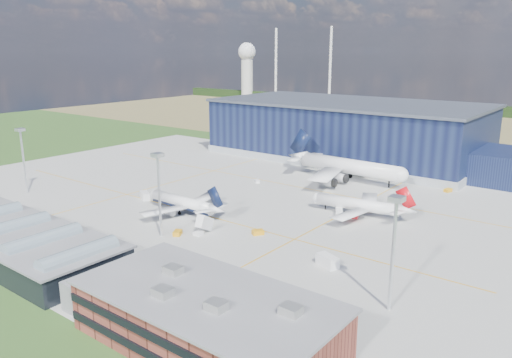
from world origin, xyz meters
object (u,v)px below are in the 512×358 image
Objects in this scene: gse_cart_a at (208,207)px; car_a at (239,308)px; light_mast_center at (159,181)px; car_b at (295,330)px; airstair at (205,227)px; gse_tug_b at (258,232)px; airliner_navy at (182,196)px; gse_van_b at (339,212)px; light_mast_east at (394,235)px; airliner_widebody at (350,159)px; gse_tug_c at (448,190)px; airliner_red at (357,198)px; gse_cart_b at (257,181)px; gse_van_a at (145,196)px; ops_building at (207,319)px; gse_van_c at (327,261)px; gse_tug_a at (178,233)px; hangar at (352,133)px; light_mast_west at (22,150)px.

car_a is at bearing -23.71° from gse_cart_a.
light_mast_center reaches higher than car_b.
gse_tug_b is at bearing 20.70° from airstair.
airliner_navy is 7.27× the size of gse_van_b.
light_mast_east reaches higher than airliner_widebody.
airliner_navy is (-10.27, 18.00, -10.18)m from light_mast_center.
airliner_red is at bearing -90.92° from gse_tug_c.
gse_van_a is at bearing -167.55° from gse_cart_b.
ops_building is 14.01× the size of car_b.
airstair is at bearing 133.82° from ops_building.
airliner_widebody is at bearing -151.83° from gse_tug_c.
airliner_widebody is (-32.70, 115.00, 3.87)m from ops_building.
light_mast_east is at bearing -1.55° from gse_cart_a.
ops_building is 108.42m from gse_cart_b.
airliner_widebody reaches higher than gse_tug_c.
ops_building is at bearing -176.20° from car_a.
gse_tug_c is 81.66m from gse_van_c.
gse_tug_a is (-42.03, 33.19, -4.14)m from ops_building.
ops_building is (52.20, -154.81, -6.82)m from hangar.
light_mast_center is 30.09m from gse_tug_b.
gse_tug_a is 21.89m from gse_tug_b.
light_mast_center is 39.56m from gse_van_a.
car_a is (8.46, -66.67, -4.69)m from airliner_red.
car_b is (61.46, -43.46, -0.13)m from gse_cart_a.
gse_van_b is 0.79× the size of gse_van_c.
airliner_widebody is 111.81m from car_b.
ops_building reaches higher than airliner_red.
light_mast_east is 78.06m from airliner_navy.
light_mast_center is 0.70× the size of airliner_red.
light_mast_east reaches higher than airstair.
gse_tug_a is 1.02× the size of gse_tug_b.
airstair is (-26.30, -39.56, -3.57)m from airliner_red.
ops_building is at bearing -28.80° from gse_tug_b.
gse_tug_b is (-24.95, 46.88, -4.12)m from ops_building.
light_mast_east is 7.38× the size of gse_cart_a.
hangar is 6.30× the size of light_mast_center.
gse_van_a is at bearing 168.03° from light_mast_east.
airliner_navy is (-55.28, 48.00, 0.46)m from ops_building.
gse_tug_b reaches higher than gse_tug_c.
car_a is 1.19× the size of car_b.
hangar is 125.07m from light_mast_center.
gse_van_b is at bearing 104.66° from gse_tug_b.
gse_van_c reaches higher than gse_tug_c.
light_mast_center is at bearing 83.05° from car_b.
airliner_widebody is at bearing 129.67° from gse_tug_b.
airstair is at bearing 49.08° from airliner_red.
gse_cart_a is 85.82m from gse_tug_c.
light_mast_west is at bearing -131.47° from airliner_widebody.
light_mast_center is at bearing 180.00° from light_mast_east.
gse_tug_b is at bearing 97.07° from gse_van_c.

